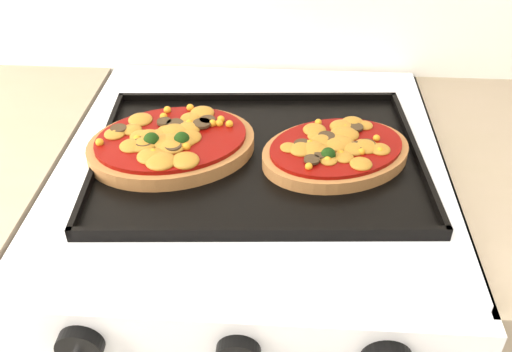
# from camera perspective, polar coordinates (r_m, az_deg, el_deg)

# --- Properties ---
(stove) EXTENTS (0.60, 0.60, 0.91)m
(stove) POSITION_cam_1_polar(r_m,az_deg,el_deg) (1.20, -0.26, -15.83)
(stove) COLOR silver
(stove) RESTS_ON floor
(control_panel) EXTENTS (0.60, 0.02, 0.09)m
(control_panel) POSITION_cam_1_polar(r_m,az_deg,el_deg) (0.70, -2.14, -16.08)
(control_panel) COLOR silver
(control_panel) RESTS_ON stove
(knob_left) EXTENTS (0.06, 0.02, 0.06)m
(knob_left) POSITION_cam_1_polar(r_m,az_deg,el_deg) (0.72, -17.19, -15.95)
(knob_left) COLOR black
(knob_left) RESTS_ON control_panel
(baking_tray) EXTENTS (0.51, 0.39, 0.02)m
(baking_tray) POSITION_cam_1_polar(r_m,az_deg,el_deg) (0.86, 0.21, 2.08)
(baking_tray) COLOR black
(baking_tray) RESTS_ON stove
(pizza_left) EXTENTS (0.30, 0.27, 0.04)m
(pizza_left) POSITION_cam_1_polar(r_m,az_deg,el_deg) (0.87, -8.44, 3.38)
(pizza_left) COLOR #A46B38
(pizza_left) RESTS_ON baking_tray
(pizza_right) EXTENTS (0.27, 0.24, 0.03)m
(pizza_right) POSITION_cam_1_polar(r_m,az_deg,el_deg) (0.86, 8.00, 2.56)
(pizza_right) COLOR #A46B38
(pizza_right) RESTS_ON baking_tray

